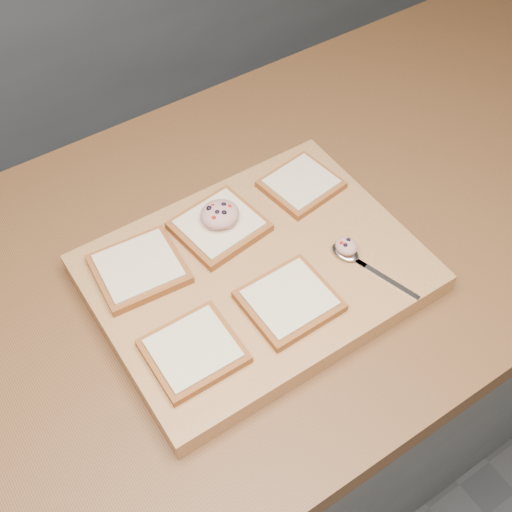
{
  "coord_description": "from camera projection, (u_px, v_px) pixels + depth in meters",
  "views": [
    {
      "loc": [
        -0.33,
        -0.57,
        1.73
      ],
      "look_at": [
        0.0,
        -0.07,
        0.97
      ],
      "focal_mm": 45.0,
      "sensor_mm": 36.0,
      "label": 1
    }
  ],
  "objects": [
    {
      "name": "ground",
      "position": [
        242.0,
        456.0,
        1.77
      ],
      "size": [
        4.0,
        4.0,
        0.0
      ],
      "primitive_type": "plane",
      "color": "#515459",
      "rests_on": "ground"
    },
    {
      "name": "island_counter",
      "position": [
        239.0,
        380.0,
        1.41
      ],
      "size": [
        2.0,
        0.8,
        0.9
      ],
      "color": "slate",
      "rests_on": "ground"
    },
    {
      "name": "back_counter",
      "position": [
        8.0,
        53.0,
        2.13
      ],
      "size": [
        3.6,
        0.62,
        0.94
      ],
      "color": "slate",
      "rests_on": "ground"
    },
    {
      "name": "cutting_board",
      "position": [
        256.0,
        274.0,
        1.01
      ],
      "size": [
        0.49,
        0.37,
        0.04
      ],
      "primitive_type": "cube",
      "color": "tan",
      "rests_on": "island_counter"
    },
    {
      "name": "bread_far_left",
      "position": [
        139.0,
        268.0,
        0.98
      ],
      "size": [
        0.14,
        0.13,
        0.02
      ],
      "color": "brown",
      "rests_on": "cutting_board"
    },
    {
      "name": "bread_far_center",
      "position": [
        219.0,
        226.0,
        1.03
      ],
      "size": [
        0.15,
        0.14,
        0.02
      ],
      "color": "brown",
      "rests_on": "cutting_board"
    },
    {
      "name": "bread_far_right",
      "position": [
        301.0,
        184.0,
        1.09
      ],
      "size": [
        0.13,
        0.12,
        0.02
      ],
      "color": "brown",
      "rests_on": "cutting_board"
    },
    {
      "name": "bread_near_left",
      "position": [
        193.0,
        351.0,
        0.89
      ],
      "size": [
        0.13,
        0.11,
        0.02
      ],
      "color": "brown",
      "rests_on": "cutting_board"
    },
    {
      "name": "bread_near_center",
      "position": [
        289.0,
        301.0,
        0.95
      ],
      "size": [
        0.13,
        0.12,
        0.02
      ],
      "color": "brown",
      "rests_on": "cutting_board"
    },
    {
      "name": "tuna_salad_dollop",
      "position": [
        220.0,
        214.0,
        1.02
      ],
      "size": [
        0.06,
        0.06,
        0.03
      ],
      "color": "tan",
      "rests_on": "bread_far_center"
    },
    {
      "name": "spoon",
      "position": [
        351.0,
        256.0,
        1.0
      ],
      "size": [
        0.06,
        0.16,
        0.01
      ],
      "color": "silver",
      "rests_on": "cutting_board"
    },
    {
      "name": "spoon_salad",
      "position": [
        346.0,
        246.0,
        0.99
      ],
      "size": [
        0.03,
        0.04,
        0.02
      ],
      "color": "tan",
      "rests_on": "spoon"
    }
  ]
}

